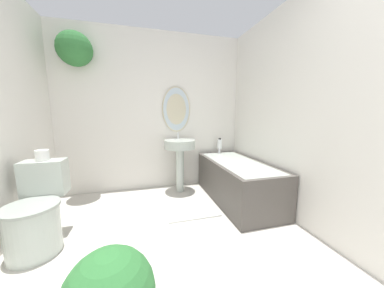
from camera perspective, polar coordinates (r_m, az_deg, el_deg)
name	(u,v)px	position (r m, az deg, el deg)	size (l,w,h in m)	color
wall_back	(143,103)	(3.06, -14.23, 11.56)	(2.88, 0.43, 2.40)	silver
wall_right	(305,111)	(2.29, 30.50, 8.39)	(0.06, 3.00, 2.40)	silver
toilet	(37,214)	(2.22, -38.95, -15.89)	(0.42, 0.60, 0.74)	#B2BCB2
pedestal_sink	(180,151)	(2.89, -3.61, -2.12)	(0.46, 0.46, 0.89)	#B2BCB2
bathtub	(237,180)	(2.75, 13.10, -10.34)	(0.65, 1.43, 0.61)	#4C4742
shampoo_bottle	(220,144)	(3.23, 8.19, 0.09)	(0.08, 0.08, 0.17)	white
bath_mat	(191,211)	(2.47, -0.15, -19.23)	(0.61, 0.40, 0.02)	silver
toilet_paper_roll	(42,155)	(2.28, -37.94, -2.65)	(0.11, 0.11, 0.10)	white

